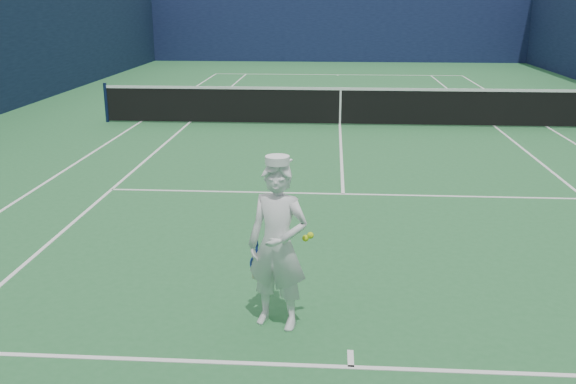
% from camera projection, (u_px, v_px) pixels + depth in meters
% --- Properties ---
extents(ground, '(80.00, 80.00, 0.00)m').
position_uv_depth(ground, '(340.00, 125.00, 17.26)').
color(ground, '#276736').
rests_on(ground, ground).
extents(court_markings, '(11.03, 23.83, 0.01)m').
position_uv_depth(court_markings, '(340.00, 125.00, 17.26)').
color(court_markings, white).
rests_on(court_markings, ground).
extents(windscreen_fence, '(20.12, 36.12, 4.00)m').
position_uv_depth(windscreen_fence, '(342.00, 49.00, 16.69)').
color(windscreen_fence, '#0F183A').
rests_on(windscreen_fence, ground).
extents(tennis_net, '(12.88, 0.09, 1.07)m').
position_uv_depth(tennis_net, '(340.00, 104.00, 17.10)').
color(tennis_net, '#141E4C').
rests_on(tennis_net, ground).
extents(tennis_player, '(0.74, 0.67, 1.81)m').
position_uv_depth(tennis_player, '(278.00, 245.00, 6.46)').
color(tennis_player, white).
rests_on(tennis_player, ground).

